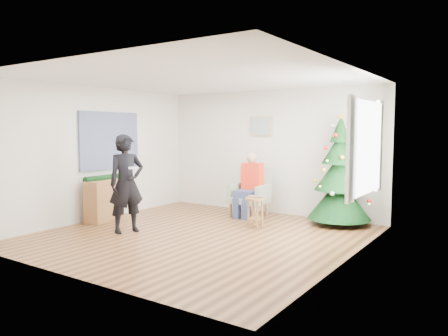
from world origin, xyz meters
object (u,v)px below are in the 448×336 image
Objects in this scene: christmas_tree at (340,174)px; console at (104,200)px; standing_man at (126,184)px; armchair at (250,199)px; stool at (255,212)px.

christmas_tree reaches higher than console.
christmas_tree is at bearing -24.60° from standing_man.
console is (-2.22, -1.88, 0.03)m from armchair.
christmas_tree is 1.87m from armchair.
stool is 0.55× the size of console.
console is at bearing -140.94° from armchair.
christmas_tree reaches higher than armchair.
standing_man is at bearing -137.28° from christmas_tree.
christmas_tree is 3.87m from standing_man.
armchair is (-0.58, 0.82, 0.09)m from stool.
console is (-1.13, 0.48, -0.45)m from standing_man.
standing_man is at bearing -41.18° from console.
console is (-2.80, -1.06, 0.12)m from stool.
console is at bearing -151.67° from christmas_tree.
stool is (-1.18, -1.09, -0.66)m from christmas_tree.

